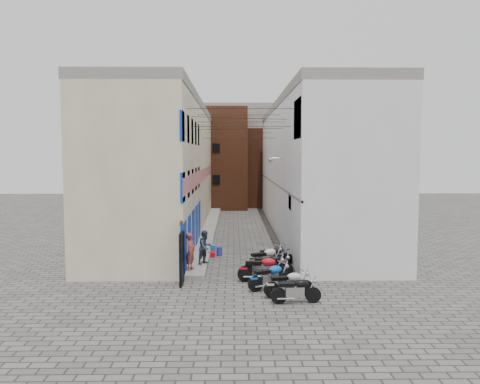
{
  "coord_description": "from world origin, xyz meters",
  "views": [
    {
      "loc": [
        -0.38,
        -19.59,
        5.41
      ],
      "look_at": [
        0.06,
        10.3,
        3.0
      ],
      "focal_mm": 35.0,
      "sensor_mm": 36.0,
      "label": 1
    }
  ],
  "objects_px": {
    "motorcycle_d": "(263,267)",
    "person_b": "(205,247)",
    "motorcycle_b": "(289,282)",
    "person_a": "(191,251)",
    "red_crate": "(211,254)",
    "motorcycle_e": "(270,264)",
    "motorcycle_g": "(274,255)",
    "water_jug_near": "(219,251)",
    "motorcycle_a": "(296,289)",
    "motorcycle_c": "(271,275)",
    "motorcycle_f": "(266,258)",
    "water_jug_far": "(213,250)"
  },
  "relations": [
    {
      "from": "motorcycle_a",
      "to": "motorcycle_d",
      "type": "xyz_separation_m",
      "value": [
        -1.02,
        2.9,
        0.09
      ]
    },
    {
      "from": "motorcycle_b",
      "to": "water_jug_near",
      "type": "xyz_separation_m",
      "value": [
        -2.86,
        7.27,
        -0.33
      ]
    },
    {
      "from": "motorcycle_b",
      "to": "motorcycle_g",
      "type": "distance_m",
      "value": 4.87
    },
    {
      "from": "motorcycle_f",
      "to": "water_jug_far",
      "type": "bearing_deg",
      "value": -174.21
    },
    {
      "from": "motorcycle_b",
      "to": "motorcycle_a",
      "type": "bearing_deg",
      "value": 1.17
    },
    {
      "from": "person_a",
      "to": "red_crate",
      "type": "xyz_separation_m",
      "value": [
        0.73,
        3.77,
        -0.96
      ]
    },
    {
      "from": "person_b",
      "to": "red_crate",
      "type": "xyz_separation_m",
      "value": [
        0.15,
        2.59,
        -0.92
      ]
    },
    {
      "from": "motorcycle_d",
      "to": "water_jug_far",
      "type": "height_order",
      "value": "motorcycle_d"
    },
    {
      "from": "motorcycle_f",
      "to": "water_jug_far",
      "type": "relative_size",
      "value": 4.53
    },
    {
      "from": "motorcycle_a",
      "to": "motorcycle_e",
      "type": "height_order",
      "value": "motorcycle_e"
    },
    {
      "from": "motorcycle_b",
      "to": "motorcycle_c",
      "type": "relative_size",
      "value": 0.97
    },
    {
      "from": "motorcycle_b",
      "to": "water_jug_far",
      "type": "relative_size",
      "value": 4.08
    },
    {
      "from": "motorcycle_b",
      "to": "motorcycle_c",
      "type": "distance_m",
      "value": 1.16
    },
    {
      "from": "person_a",
      "to": "water_jug_far",
      "type": "height_order",
      "value": "person_a"
    },
    {
      "from": "motorcycle_a",
      "to": "motorcycle_b",
      "type": "distance_m",
      "value": 0.8
    },
    {
      "from": "motorcycle_a",
      "to": "motorcycle_g",
      "type": "xyz_separation_m",
      "value": [
        -0.3,
        5.65,
        0.03
      ]
    },
    {
      "from": "motorcycle_d",
      "to": "motorcycle_e",
      "type": "distance_m",
      "value": 0.84
    },
    {
      "from": "motorcycle_e",
      "to": "water_jug_near",
      "type": "relative_size",
      "value": 4.26
    },
    {
      "from": "motorcycle_c",
      "to": "motorcycle_g",
      "type": "height_order",
      "value": "motorcycle_c"
    },
    {
      "from": "motorcycle_d",
      "to": "motorcycle_e",
      "type": "xyz_separation_m",
      "value": [
        0.38,
        0.75,
        -0.04
      ]
    },
    {
      "from": "motorcycle_f",
      "to": "water_jug_far",
      "type": "distance_m",
      "value": 4.63
    },
    {
      "from": "motorcycle_e",
      "to": "motorcycle_f",
      "type": "bearing_deg",
      "value": -172.29
    },
    {
      "from": "motorcycle_a",
      "to": "motorcycle_c",
      "type": "bearing_deg",
      "value": -160.05
    },
    {
      "from": "motorcycle_d",
      "to": "person_b",
      "type": "distance_m",
      "value": 3.47
    },
    {
      "from": "motorcycle_d",
      "to": "person_b",
      "type": "xyz_separation_m",
      "value": [
        -2.58,
        2.28,
        0.42
      ]
    },
    {
      "from": "motorcycle_d",
      "to": "motorcycle_f",
      "type": "relative_size",
      "value": 1.0
    },
    {
      "from": "motorcycle_d",
      "to": "motorcycle_b",
      "type": "bearing_deg",
      "value": 22.5
    },
    {
      "from": "motorcycle_a",
      "to": "person_a",
      "type": "relative_size",
      "value": 1.11
    },
    {
      "from": "motorcycle_e",
      "to": "red_crate",
      "type": "relative_size",
      "value": 4.89
    },
    {
      "from": "motorcycle_f",
      "to": "red_crate",
      "type": "bearing_deg",
      "value": -167.42
    },
    {
      "from": "motorcycle_b",
      "to": "motorcycle_d",
      "type": "height_order",
      "value": "motorcycle_d"
    },
    {
      "from": "motorcycle_g",
      "to": "water_jug_near",
      "type": "height_order",
      "value": "motorcycle_g"
    },
    {
      "from": "motorcycle_e",
      "to": "motorcycle_d",
      "type": "bearing_deg",
      "value": -25.63
    },
    {
      "from": "motorcycle_d",
      "to": "motorcycle_g",
      "type": "xyz_separation_m",
      "value": [
        0.71,
        2.75,
        -0.06
      ]
    },
    {
      "from": "person_a",
      "to": "motorcycle_g",
      "type": "bearing_deg",
      "value": -51.68
    },
    {
      "from": "person_b",
      "to": "motorcycle_c",
      "type": "bearing_deg",
      "value": -100.3
    },
    {
      "from": "person_a",
      "to": "red_crate",
      "type": "relative_size",
      "value": 4.02
    },
    {
      "from": "motorcycle_f",
      "to": "person_b",
      "type": "relative_size",
      "value": 1.36
    },
    {
      "from": "motorcycle_a",
      "to": "motorcycle_d",
      "type": "distance_m",
      "value": 3.07
    },
    {
      "from": "motorcycle_f",
      "to": "motorcycle_g",
      "type": "height_order",
      "value": "motorcycle_f"
    },
    {
      "from": "motorcycle_e",
      "to": "motorcycle_g",
      "type": "height_order",
      "value": "motorcycle_e"
    },
    {
      "from": "motorcycle_b",
      "to": "water_jug_far",
      "type": "bearing_deg",
      "value": -168.42
    },
    {
      "from": "motorcycle_c",
      "to": "person_b",
      "type": "height_order",
      "value": "person_b"
    },
    {
      "from": "motorcycle_a",
      "to": "water_jug_far",
      "type": "relative_size",
      "value": 3.88
    },
    {
      "from": "motorcycle_g",
      "to": "water_jug_near",
      "type": "distance_m",
      "value": 3.65
    },
    {
      "from": "motorcycle_g",
      "to": "red_crate",
      "type": "height_order",
      "value": "motorcycle_g"
    },
    {
      "from": "motorcycle_c",
      "to": "motorcycle_f",
      "type": "distance_m",
      "value": 2.99
    },
    {
      "from": "motorcycle_b",
      "to": "motorcycle_e",
      "type": "relative_size",
      "value": 0.96
    },
    {
      "from": "water_jug_far",
      "to": "motorcycle_g",
      "type": "bearing_deg",
      "value": -43.04
    },
    {
      "from": "motorcycle_e",
      "to": "red_crate",
      "type": "height_order",
      "value": "motorcycle_e"
    }
  ]
}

